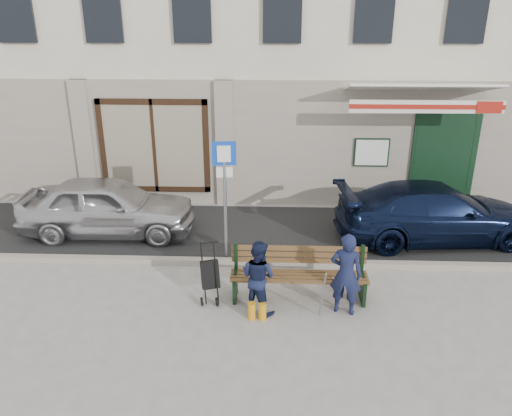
# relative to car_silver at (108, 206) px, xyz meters

# --- Properties ---
(ground) EXTENTS (80.00, 80.00, 0.00)m
(ground) POSITION_rel_car_silver_xyz_m (3.88, -2.93, -0.66)
(ground) COLOR #9E9991
(ground) RESTS_ON ground
(asphalt_lane) EXTENTS (60.00, 3.20, 0.01)m
(asphalt_lane) POSITION_rel_car_silver_xyz_m (3.88, 0.17, -0.66)
(asphalt_lane) COLOR #282828
(asphalt_lane) RESTS_ON ground
(curb) EXTENTS (60.00, 0.18, 0.12)m
(curb) POSITION_rel_car_silver_xyz_m (3.88, -1.43, -0.60)
(curb) COLOR #9E9384
(curb) RESTS_ON ground
(building) EXTENTS (20.00, 8.27, 10.00)m
(building) POSITION_rel_car_silver_xyz_m (3.88, 5.53, 4.31)
(building) COLOR beige
(building) RESTS_ON ground
(car_silver) EXTENTS (3.92, 1.65, 1.32)m
(car_silver) POSITION_rel_car_silver_xyz_m (0.00, 0.00, 0.00)
(car_silver) COLOR silver
(car_silver) RESTS_ON ground
(car_navy) EXTENTS (4.53, 2.21, 1.27)m
(car_navy) POSITION_rel_car_silver_xyz_m (7.31, -0.01, -0.03)
(car_navy) COLOR black
(car_navy) RESTS_ON ground
(parking_sign) EXTENTS (0.46, 0.10, 2.49)m
(parking_sign) POSITION_rel_car_silver_xyz_m (2.79, -1.23, 0.99)
(parking_sign) COLOR gray
(parking_sign) RESTS_ON ground
(bench) EXTENTS (2.40, 1.17, 0.98)m
(bench) POSITION_rel_car_silver_xyz_m (4.16, -2.63, -0.20)
(bench) COLOR brown
(bench) RESTS_ON ground
(man) EXTENTS (0.60, 0.48, 1.45)m
(man) POSITION_rel_car_silver_xyz_m (4.95, -3.02, 0.06)
(man) COLOR #151A3B
(man) RESTS_ON ground
(woman) EXTENTS (0.80, 0.76, 1.30)m
(woman) POSITION_rel_car_silver_xyz_m (3.50, -3.04, -0.01)
(woman) COLOR #151C3A
(woman) RESTS_ON ground
(stroller) EXTENTS (0.38, 0.48, 1.06)m
(stroller) POSITION_rel_car_silver_xyz_m (2.65, -2.72, -0.19)
(stroller) COLOR black
(stroller) RESTS_ON ground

